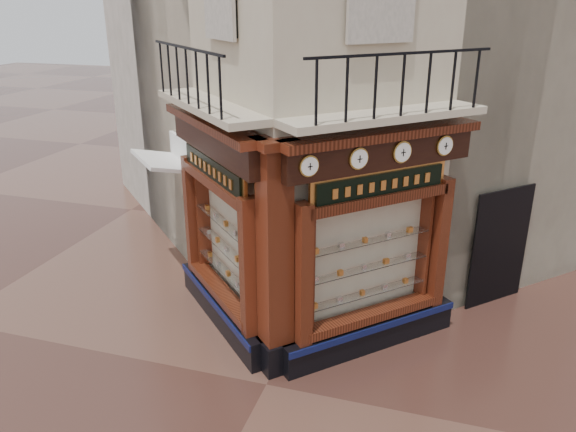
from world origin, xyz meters
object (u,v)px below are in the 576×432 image
at_px(corner_pilaster, 275,264).
at_px(clock_c, 402,152).
at_px(awning, 173,273).
at_px(signboard_left, 213,169).
at_px(clock_a, 309,166).
at_px(clock_b, 359,159).
at_px(clock_d, 445,146).
at_px(signboard_right, 381,184).

distance_m(corner_pilaster, clock_c, 2.67).
relative_size(awning, signboard_left, 0.84).
relative_size(clock_a, clock_b, 0.94).
distance_m(clock_d, signboard_left, 3.94).
distance_m(awning, signboard_right, 5.97).
bearing_deg(signboard_left, clock_c, -132.72).
bearing_deg(corner_pilaster, clock_c, -11.82).
height_order(corner_pilaster, signboard_right, corner_pilaster).
distance_m(clock_a, clock_d, 2.57).
bearing_deg(clock_c, clock_a, -180.00).
relative_size(clock_d, signboard_right, 0.18).
bearing_deg(signboard_right, clock_b, -168.36).
relative_size(clock_a, clock_d, 0.95).
xyz_separation_m(clock_a, signboard_right, (0.91, 1.07, -0.52)).
height_order(clock_c, signboard_left, clock_c).
distance_m(clock_b, awning, 6.17).
distance_m(clock_b, clock_d, 1.71).
relative_size(clock_b, signboard_left, 0.17).
bearing_deg(signboard_left, signboard_right, -135.00).
height_order(clock_a, clock_c, clock_c).
bearing_deg(clock_b, clock_c, 0.00).
bearing_deg(signboard_right, clock_a, -175.49).
distance_m(clock_c, clock_d, 0.88).
xyz_separation_m(corner_pilaster, signboard_right, (1.46, 1.01, 1.15)).
height_order(clock_d, signboard_right, clock_d).
xyz_separation_m(awning, signboard_left, (1.91, -1.65, 3.10)).
distance_m(clock_d, awning, 6.84).
height_order(awning, signboard_right, signboard_right).
bearing_deg(awning, clock_a, -169.75).
distance_m(clock_c, awning, 6.45).
xyz_separation_m(clock_b, awning, (-4.53, 2.11, -3.62)).
bearing_deg(corner_pilaster, clock_d, -8.31).
distance_m(clock_d, signboard_right, 1.29).
bearing_deg(clock_a, signboard_left, 106.99).
relative_size(clock_a, clock_c, 0.90).
distance_m(corner_pilaster, clock_d, 3.39).
height_order(clock_b, clock_c, clock_c).
xyz_separation_m(corner_pilaster, clock_c, (1.75, 1.14, 1.67)).
bearing_deg(clock_c, clock_b, -180.00).
distance_m(corner_pilaster, awning, 4.72).
xyz_separation_m(corner_pilaster, awning, (-3.37, 2.66, -1.95)).
xyz_separation_m(clock_a, clock_b, (0.61, 0.61, -0.00)).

